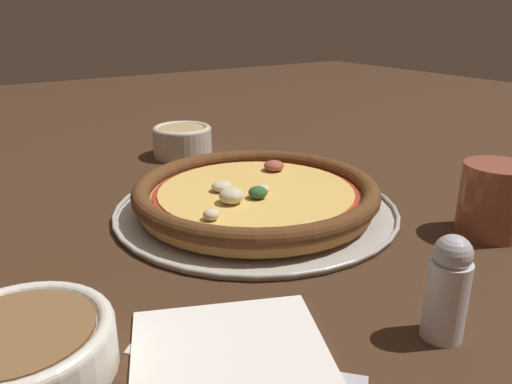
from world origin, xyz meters
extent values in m
plane|color=#3D2616|center=(0.00, 0.00, 0.00)|extent=(3.00, 3.00, 0.00)
cylinder|color=#B7B2A8|center=(0.00, 0.00, 0.00)|extent=(0.38, 0.38, 0.01)
torus|color=#B7B2A8|center=(0.00, 0.00, 0.01)|extent=(0.39, 0.39, 0.01)
cylinder|color=#BC7F42|center=(0.00, 0.00, 0.02)|extent=(0.31, 0.31, 0.02)
torus|color=#563319|center=(0.00, 0.00, 0.03)|extent=(0.33, 0.33, 0.02)
cylinder|color=#A32D19|center=(0.00, 0.00, 0.03)|extent=(0.28, 0.28, 0.00)
cylinder|color=#E5B75B|center=(0.00, 0.00, 0.03)|extent=(0.27, 0.27, 0.00)
ellipsoid|color=#994C3D|center=(0.07, 0.06, 0.04)|extent=(0.04, 0.04, 0.02)
ellipsoid|color=beige|center=(-0.04, 0.02, 0.04)|extent=(0.04, 0.04, 0.01)
ellipsoid|color=#2D5628|center=(-0.02, -0.03, 0.04)|extent=(0.03, 0.03, 0.02)
ellipsoid|color=beige|center=(-0.05, -0.02, 0.04)|extent=(0.04, 0.04, 0.02)
ellipsoid|color=beige|center=(-0.10, -0.06, 0.04)|extent=(0.02, 0.02, 0.01)
ellipsoid|color=beige|center=(0.00, -0.02, 0.04)|extent=(0.02, 0.02, 0.01)
cylinder|color=beige|center=(0.04, 0.31, 0.03)|extent=(0.11, 0.11, 0.05)
torus|color=beige|center=(0.04, 0.31, 0.05)|extent=(0.11, 0.11, 0.01)
cylinder|color=tan|center=(0.04, 0.31, 0.05)|extent=(0.08, 0.08, 0.00)
cylinder|color=silver|center=(-0.33, -0.17, 0.02)|extent=(0.14, 0.14, 0.04)
torus|color=silver|center=(-0.33, -0.17, 0.04)|extent=(0.14, 0.14, 0.01)
cylinder|color=brown|center=(-0.33, -0.17, 0.04)|extent=(0.11, 0.11, 0.00)
cylinder|color=brown|center=(0.20, -0.22, 0.04)|extent=(0.08, 0.08, 0.09)
cube|color=white|center=(-0.18, -0.23, 0.00)|extent=(0.19, 0.18, 0.01)
cube|color=#B7B7BC|center=(-0.20, -0.24, 0.00)|extent=(0.11, 0.12, 0.00)
cube|color=#B7B7BC|center=(-0.14, -0.31, 0.00)|extent=(0.05, 0.05, 0.00)
cylinder|color=silver|center=(-0.02, -0.32, 0.04)|extent=(0.04, 0.04, 0.07)
sphere|color=#B2B2B7|center=(-0.02, -0.32, 0.08)|extent=(0.03, 0.03, 0.03)
camera|label=1|loc=(-0.35, -0.53, 0.26)|focal=35.00mm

